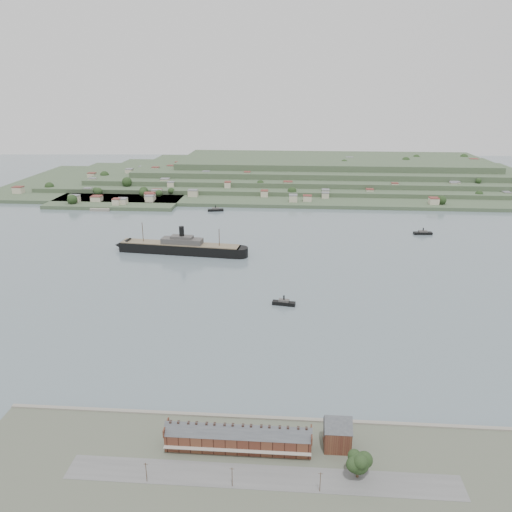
# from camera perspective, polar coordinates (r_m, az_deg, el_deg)

# --- Properties ---
(ground) EXTENTS (1400.00, 1400.00, 0.00)m
(ground) POSITION_cam_1_polar(r_m,az_deg,el_deg) (349.19, 2.58, -3.43)
(ground) COLOR slate
(ground) RESTS_ON ground
(near_shore) EXTENTS (220.00, 80.00, 2.60)m
(near_shore) POSITION_cam_1_polar(r_m,az_deg,el_deg) (189.85, 0.60, -25.15)
(near_shore) COLOR #4C5142
(near_shore) RESTS_ON ground
(terrace_row) EXTENTS (55.60, 9.80, 11.07)m
(terrace_row) POSITION_cam_1_polar(r_m,az_deg,el_deg) (200.60, -2.06, -20.07)
(terrace_row) COLOR #4E271C
(terrace_row) RESTS_ON ground
(gabled_building) EXTENTS (10.40, 10.18, 14.09)m
(gabled_building) POSITION_cam_1_polar(r_m,az_deg,el_deg) (202.96, 9.29, -19.33)
(gabled_building) COLOR #4E271C
(gabled_building) RESTS_ON ground
(far_peninsula) EXTENTS (760.00, 309.00, 30.00)m
(far_peninsula) POSITION_cam_1_polar(r_m,az_deg,el_deg) (726.21, 5.83, 9.32)
(far_peninsula) COLOR #3F5539
(far_peninsula) RESTS_ON ground
(steamship) EXTENTS (115.70, 25.00, 27.76)m
(steamship) POSITION_cam_1_polar(r_m,az_deg,el_deg) (419.74, -9.05, 1.01)
(steamship) COLOR black
(steamship) RESTS_ON ground
(tugboat) EXTENTS (15.11, 6.11, 6.61)m
(tugboat) POSITION_cam_1_polar(r_m,az_deg,el_deg) (319.42, 3.20, -5.35)
(tugboat) COLOR black
(tugboat) RESTS_ON ground
(ferry_west) EXTENTS (18.00, 8.67, 6.51)m
(ferry_west) POSITION_cam_1_polar(r_m,az_deg,el_deg) (557.09, -4.64, 5.30)
(ferry_west) COLOR black
(ferry_west) RESTS_ON ground
(ferry_east) EXTENTS (17.49, 6.09, 6.44)m
(ferry_east) POSITION_cam_1_polar(r_m,az_deg,el_deg) (492.95, 18.53, 2.53)
(ferry_east) COLOR black
(ferry_east) RESTS_ON ground
(fig_tree) EXTENTS (9.54, 8.27, 10.65)m
(fig_tree) POSITION_cam_1_polar(r_m,az_deg,el_deg) (191.54, 11.71, -22.12)
(fig_tree) COLOR #44311F
(fig_tree) RESTS_ON ground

